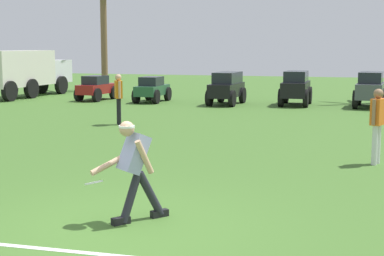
# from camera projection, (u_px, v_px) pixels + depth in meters

# --- Properties ---
(ground_plane) EXTENTS (80.00, 80.00, 0.00)m
(ground_plane) POSITION_uv_depth(u_px,v_px,m) (116.00, 227.00, 7.91)
(ground_plane) COLOR #3D6627
(field_line_paint) EXTENTS (21.72, 0.70, 0.01)m
(field_line_paint) POSITION_uv_depth(u_px,v_px,m) (81.00, 252.00, 6.94)
(field_line_paint) COLOR white
(field_line_paint) RESTS_ON ground_plane
(frisbee_thrower) EXTENTS (0.90, 0.80, 1.42)m
(frisbee_thrower) POSITION_uv_depth(u_px,v_px,m) (134.00, 165.00, 8.06)
(frisbee_thrower) COLOR #23232D
(frisbee_thrower) RESTS_ON ground_plane
(frisbee_in_flight) EXTENTS (0.34, 0.34, 0.09)m
(frisbee_in_flight) POSITION_uv_depth(u_px,v_px,m) (94.00, 183.00, 7.96)
(frisbee_in_flight) COLOR white
(teammate_near_sideline) EXTENTS (0.35, 0.45, 1.56)m
(teammate_near_sideline) POSITION_uv_depth(u_px,v_px,m) (119.00, 94.00, 18.08)
(teammate_near_sideline) COLOR black
(teammate_near_sideline) RESTS_ON ground_plane
(teammate_deep) EXTENTS (0.31, 0.48, 1.56)m
(teammate_deep) POSITION_uv_depth(u_px,v_px,m) (377.00, 119.00, 11.98)
(teammate_deep) COLOR silver
(teammate_deep) RESTS_ON ground_plane
(parked_car_slot_a) EXTENTS (1.24, 2.26, 1.10)m
(parked_car_slot_a) POSITION_uv_depth(u_px,v_px,m) (96.00, 88.00, 26.31)
(parked_car_slot_a) COLOR maroon
(parked_car_slot_a) RESTS_ON ground_plane
(parked_car_slot_b) EXTENTS (1.09, 2.20, 1.10)m
(parked_car_slot_b) POSITION_uv_depth(u_px,v_px,m) (152.00, 89.00, 25.45)
(parked_car_slot_b) COLOR #235133
(parked_car_slot_b) RESTS_ON ground_plane
(parked_car_slot_c) EXTENTS (1.24, 2.44, 1.34)m
(parked_car_slot_c) POSITION_uv_depth(u_px,v_px,m) (227.00, 87.00, 24.39)
(parked_car_slot_c) COLOR black
(parked_car_slot_c) RESTS_ON ground_plane
(parked_car_slot_d) EXTENTS (1.18, 2.36, 1.40)m
(parked_car_slot_d) POSITION_uv_depth(u_px,v_px,m) (296.00, 87.00, 24.06)
(parked_car_slot_d) COLOR black
(parked_car_slot_d) RESTS_ON ground_plane
(parked_car_slot_e) EXTENTS (1.32, 2.41, 1.40)m
(parked_car_slot_e) POSITION_uv_depth(u_px,v_px,m) (370.00, 89.00, 23.22)
(parked_car_slot_e) COLOR #474C51
(parked_car_slot_e) RESTS_ON ground_plane
(box_truck) EXTENTS (1.60, 5.95, 2.20)m
(box_truck) POSITION_uv_depth(u_px,v_px,m) (27.00, 71.00, 27.90)
(box_truck) COLOR silver
(box_truck) RESTS_ON ground_plane
(palm_tree_far_left) EXTENTS (3.30, 3.26, 5.52)m
(palm_tree_far_left) POSITION_uv_depth(u_px,v_px,m) (104.00, 30.00, 31.59)
(palm_tree_far_left) COLOR brown
(palm_tree_far_left) RESTS_ON ground_plane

